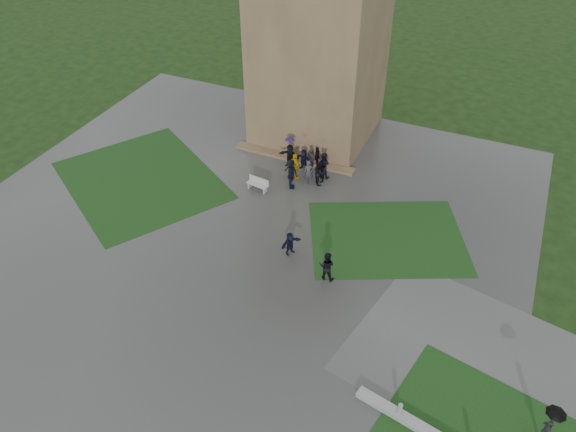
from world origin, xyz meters
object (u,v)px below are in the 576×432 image
at_px(tower, 321,14).
at_px(pedestrian_mid, 290,243).
at_px(bench, 258,184).
at_px(pedestrian_path, 550,426).
at_px(pedestrian_near, 327,266).

bearing_deg(tower, pedestrian_mid, -74.61).
xyz_separation_m(tower, pedestrian_mid, (3.74, -13.60, -8.25)).
height_order(bench, pedestrian_mid, pedestrian_mid).
bearing_deg(tower, bench, -94.74).
height_order(tower, pedestrian_path, tower).
distance_m(tower, bench, 12.23).
distance_m(pedestrian_mid, pedestrian_path, 15.66).
height_order(pedestrian_mid, pedestrian_path, pedestrian_path).
bearing_deg(bench, pedestrian_path, -23.98).
xyz_separation_m(tower, pedestrian_near, (6.38, -14.67, -8.08)).
height_order(tower, pedestrian_mid, tower).
bearing_deg(pedestrian_path, pedestrian_mid, 155.68).
height_order(bench, pedestrian_near, pedestrian_near).
xyz_separation_m(pedestrian_mid, pedestrian_path, (14.27, -6.45, 0.51)).
xyz_separation_m(bench, pedestrian_near, (7.11, -5.94, 0.46)).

